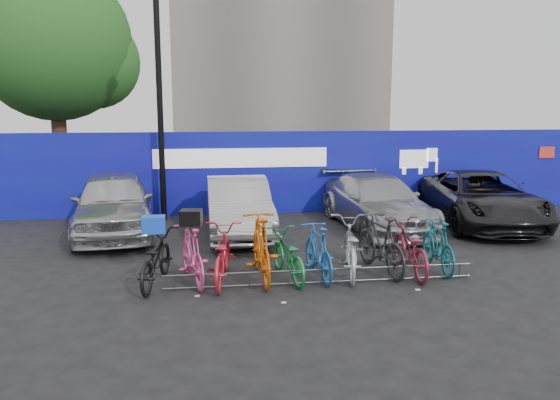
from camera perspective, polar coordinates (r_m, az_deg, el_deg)
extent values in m
plane|color=black|center=(10.46, 3.68, -7.76)|extent=(100.00, 100.00, 0.00)
cube|color=#100B97|center=(16.01, -0.50, 2.89)|extent=(22.00, 0.15, 2.40)
cube|color=white|center=(15.77, -4.07, 4.40)|extent=(5.00, 0.02, 0.55)
cube|color=white|center=(16.92, 13.84, 4.18)|extent=(1.20, 0.02, 0.90)
cube|color=red|center=(18.91, 26.11, 4.50)|extent=(0.50, 0.02, 0.35)
cylinder|color=#382314|center=(20.42, -22.01, 5.97)|extent=(0.50, 0.50, 4.00)
sphere|color=#2A5B1C|center=(20.48, -22.62, 14.93)|extent=(5.20, 5.20, 5.20)
sphere|color=#2A5B1C|center=(20.47, -18.95, 13.46)|extent=(3.20, 3.20, 3.20)
cylinder|color=black|center=(15.21, -12.42, 9.09)|extent=(0.16, 0.16, 6.00)
cylinder|color=#595B60|center=(9.82, 4.39, -7.26)|extent=(5.60, 0.03, 0.03)
cylinder|color=#595B60|center=(9.89, 4.37, -8.54)|extent=(5.60, 0.03, 0.03)
cylinder|color=#595B60|center=(9.68, -11.03, -8.56)|extent=(0.03, 0.03, 0.28)
cylinder|color=#595B60|center=(9.68, -3.25, -8.37)|extent=(0.03, 0.03, 0.28)
cylinder|color=#595B60|center=(9.86, 4.38, -8.04)|extent=(0.03, 0.03, 0.28)
cylinder|color=#595B60|center=(10.20, 11.60, -7.60)|extent=(0.03, 0.03, 0.28)
cylinder|color=#595B60|center=(10.69, 18.24, -7.08)|extent=(0.03, 0.03, 0.28)
imported|color=#A7A8AC|center=(14.03, -17.00, -0.30)|extent=(2.42, 4.79, 1.56)
imported|color=#9F9FA3|center=(13.43, -4.40, -0.71)|extent=(1.53, 4.23, 1.39)
imported|color=#98999D|center=(14.35, 10.12, -0.22)|extent=(2.31, 4.82, 1.35)
imported|color=black|center=(15.47, 20.25, 0.15)|extent=(2.98, 5.31, 1.40)
imported|color=black|center=(9.96, -12.92, -6.03)|extent=(0.94, 1.92, 0.96)
imported|color=#F24B95|center=(9.97, -9.16, -5.59)|extent=(0.90, 1.84, 1.07)
imported|color=#B72130|center=(9.93, -6.15, -5.74)|extent=(0.91, 1.99, 1.01)
imported|color=#D6580B|center=(9.97, -1.97, -4.98)|extent=(0.65, 2.06, 1.23)
imported|color=#157D39|center=(10.05, 0.78, -5.81)|extent=(0.90, 1.80, 0.90)
imported|color=#1C5EB0|center=(10.13, 4.03, -5.37)|extent=(0.62, 1.73, 1.02)
imported|color=#A8AAB0|center=(10.40, 7.31, -4.89)|extent=(1.09, 2.11, 1.06)
imported|color=#262528|center=(10.57, 10.47, -4.53)|extent=(0.83, 1.95, 1.13)
imported|color=maroon|center=(10.64, 13.37, -4.87)|extent=(0.75, 1.96, 1.02)
imported|color=#10626D|center=(11.00, 16.19, -4.53)|extent=(0.56, 1.70, 1.01)
cube|color=blue|center=(9.81, -13.07, -2.50)|extent=(0.42, 0.33, 0.29)
cube|color=black|center=(9.81, -9.27, -1.81)|extent=(0.41, 0.38, 0.27)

